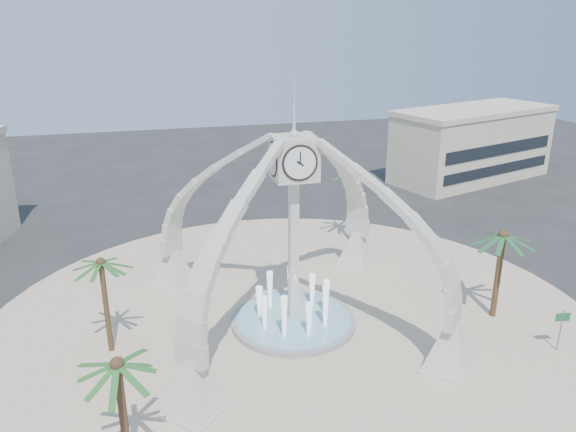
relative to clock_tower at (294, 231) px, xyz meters
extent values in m
plane|color=#282828|center=(0.00, 0.00, -6.49)|extent=(140.00, 140.00, 0.00)
cylinder|color=beige|center=(0.00, 0.00, -6.46)|extent=(40.00, 40.00, 0.06)
cube|color=beige|center=(0.00, 0.00, -1.59)|extent=(0.55, 0.55, 9.80)
cube|color=beige|center=(0.00, 0.00, 4.56)|extent=(2.50, 2.50, 2.50)
cone|color=beige|center=(0.00, 0.00, 7.81)|extent=(0.20, 0.20, 4.00)
cylinder|color=white|center=(0.00, -1.29, 4.56)|extent=(1.84, 0.04, 1.84)
pyramid|color=beige|center=(7.07, 7.07, -4.89)|extent=(3.80, 3.80, 3.20)
pyramid|color=beige|center=(-7.07, 7.07, -4.89)|extent=(3.80, 3.80, 3.20)
pyramid|color=beige|center=(-7.07, -7.07, -4.89)|extent=(3.80, 3.80, 3.20)
pyramid|color=beige|center=(7.07, -7.07, -4.89)|extent=(3.80, 3.80, 3.20)
cylinder|color=#99999C|center=(0.00, 0.00, -6.29)|extent=(8.00, 8.00, 0.40)
cylinder|color=#80B5C0|center=(0.00, 0.00, -6.07)|extent=(7.40, 7.40, 0.04)
cone|color=white|center=(0.00, 0.00, -4.47)|extent=(0.60, 0.60, 3.20)
cube|color=beige|center=(30.00, 28.00, -2.49)|extent=(21.49, 13.79, 8.00)
cube|color=beige|center=(30.00, 28.00, 1.81)|extent=(21.87, 14.17, 0.60)
cylinder|color=brown|center=(13.09, -2.37, -3.52)|extent=(0.39, 0.39, 5.93)
cylinder|color=brown|center=(-11.30, -0.19, -3.54)|extent=(0.31, 0.31, 5.91)
cylinder|color=brown|center=(8.66, 12.10, -3.14)|extent=(0.39, 0.39, 6.71)
cylinder|color=brown|center=(-10.21, -10.32, -3.63)|extent=(0.35, 0.35, 5.72)
cylinder|color=slate|center=(14.39, -6.94, -5.13)|extent=(0.09, 0.09, 2.72)
cube|color=#186034|center=(14.39, -6.94, -4.21)|extent=(0.92, 0.18, 0.54)
cube|color=white|center=(14.39, -6.94, -4.21)|extent=(0.99, 0.17, 0.62)
camera|label=1|loc=(-8.46, -30.70, 12.33)|focal=35.00mm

